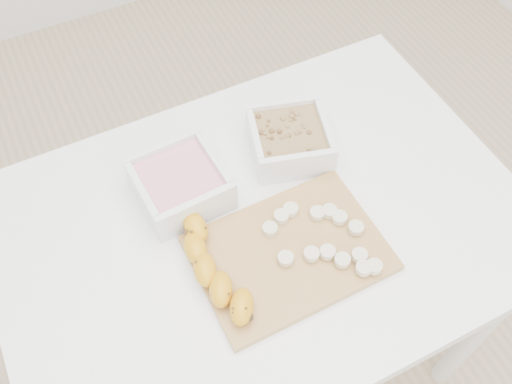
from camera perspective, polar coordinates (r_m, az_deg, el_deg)
name	(u,v)px	position (r m, az deg, el deg)	size (l,w,h in m)	color
ground	(260,354)	(1.77, 0.45, -15.86)	(3.50, 3.50, 0.00)	#C6AD89
table	(263,246)	(1.17, 0.66, -5.44)	(1.00, 0.70, 0.75)	white
bowl_yogurt	(180,183)	(1.10, -7.58, 0.86)	(0.17, 0.17, 0.08)	white
bowl_granola	(290,139)	(1.16, 3.39, 5.30)	(0.19, 0.19, 0.07)	white
cutting_board	(289,253)	(1.04, 3.33, -6.10)	(0.34, 0.24, 0.01)	#B4894B
banana	(215,269)	(1.00, -4.13, -7.72)	(0.06, 0.23, 0.04)	orange
banana_slices	(324,238)	(1.04, 6.86, -4.59)	(0.17, 0.20, 0.02)	beige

